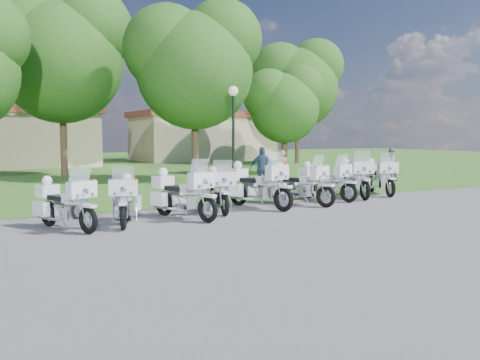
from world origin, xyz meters
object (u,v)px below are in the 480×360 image
motorcycle_3 (218,189)px  motorcycle_8 (379,176)px  lamp_post (233,111)px  bystander_c (263,169)px  motorcycle_5 (299,184)px  motorcycle_1 (126,199)px  motorcycle_7 (353,177)px  motorcycle_4 (256,185)px  bystander_b (391,165)px  motorcycle_0 (64,203)px  motorcycle_2 (181,193)px  motorcycle_6 (324,181)px  bystander_a (282,168)px

motorcycle_3 → motorcycle_8: bearing=-157.4°
lamp_post → bystander_c: 3.46m
motorcycle_5 → bystander_c: bearing=-127.2°
motorcycle_1 → motorcycle_3: (3.00, 0.87, 0.02)m
motorcycle_7 → motorcycle_4: bearing=27.9°
lamp_post → bystander_b: (7.48, -1.91, -2.47)m
motorcycle_0 → motorcycle_1: bearing=160.3°
motorcycle_5 → motorcycle_7: (2.92, 0.82, 0.02)m
bystander_b → bystander_c: size_ratio=0.91×
motorcycle_8 → bystander_b: bearing=-119.9°
motorcycle_8 → bystander_c: size_ratio=1.32×
motorcycle_2 → motorcycle_8: (8.70, 1.88, -0.01)m
motorcycle_5 → motorcycle_6: motorcycle_5 is taller
motorcycle_3 → motorcycle_4: (1.35, 0.08, 0.07)m
motorcycle_1 → lamp_post: bearing=-112.6°
lamp_post → bystander_b: size_ratio=2.74×
bystander_a → bystander_b: size_ratio=0.98×
motorcycle_0 → motorcycle_4: size_ratio=0.86×
motorcycle_0 → motorcycle_4: motorcycle_4 is taller
motorcycle_2 → lamp_post: 9.78m
bystander_c → lamp_post: bearing=-63.4°
motorcycle_4 → bystander_a: (4.38, 5.42, 0.06)m
motorcycle_4 → motorcycle_7: 4.58m
motorcycle_4 → lamp_post: size_ratio=0.57×
motorcycle_2 → motorcycle_7: size_ratio=0.96×
bystander_c → motorcycle_3: bearing=72.7°
motorcycle_5 → bystander_b: size_ratio=1.45×
motorcycle_0 → motorcycle_8: 11.96m
motorcycle_2 → bystander_b: bearing=-175.7°
motorcycle_5 → motorcycle_0: bearing=-13.7°
motorcycle_3 → motorcycle_1: bearing=29.8°
motorcycle_1 → motorcycle_5: motorcycle_5 is taller
motorcycle_2 → motorcycle_7: motorcycle_7 is taller
motorcycle_3 → motorcycle_5: motorcycle_5 is taller
lamp_post → motorcycle_3: bearing=-120.5°
motorcycle_6 → bystander_b: (7.16, 4.30, 0.13)m
motorcycle_8 → bystander_a: (-1.53, 4.35, 0.11)m
motorcycle_3 → motorcycle_4: size_ratio=0.91×
motorcycle_2 → bystander_c: bearing=-156.7°
motorcycle_1 → motorcycle_6: size_ratio=0.94×
motorcycle_0 → bystander_a: bearing=-170.9°
bystander_c → motorcycle_2: bearing=68.6°
motorcycle_8 → bystander_b: motorcycle_8 is taller
motorcycle_4 → bystander_c: bearing=-140.4°
motorcycle_6 → motorcycle_8: size_ratio=0.99×
motorcycle_1 → motorcycle_7: (8.85, 1.79, 0.08)m
motorcycle_3 → motorcycle_7: motorcycle_7 is taller
motorcycle_7 → bystander_c: (-1.73, 3.49, 0.17)m
motorcycle_2 → motorcycle_6: 6.02m
motorcycle_7 → bystander_a: (-0.12, 4.57, 0.07)m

